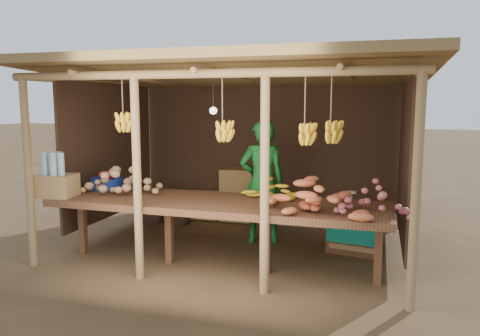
# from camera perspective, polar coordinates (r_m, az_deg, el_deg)

# --- Properties ---
(ground) EXTENTS (60.00, 60.00, 0.00)m
(ground) POSITION_cam_1_polar(r_m,az_deg,el_deg) (6.45, 0.00, -9.27)
(ground) COLOR brown
(ground) RESTS_ON ground
(stall_structure) EXTENTS (4.70, 3.50, 2.43)m
(stall_structure) POSITION_cam_1_polar(r_m,az_deg,el_deg) (6.14, 0.23, 8.05)
(stall_structure) COLOR #A07F52
(stall_structure) RESTS_ON ground
(counter) EXTENTS (3.90, 1.05, 0.80)m
(counter) POSITION_cam_1_polar(r_m,az_deg,el_deg) (5.39, -2.90, -4.64)
(counter) COLOR brown
(counter) RESTS_ON ground
(potato_heap) EXTENTS (1.05, 0.73, 0.37)m
(potato_heap) POSITION_cam_1_polar(r_m,az_deg,el_deg) (5.96, -13.97, -1.24)
(potato_heap) COLOR tan
(potato_heap) RESTS_ON counter
(sweet_potato_heap) EXTENTS (1.27, 1.06, 0.36)m
(sweet_potato_heap) POSITION_cam_1_polar(r_m,az_deg,el_deg) (4.82, 8.86, -3.30)
(sweet_potato_heap) COLOR #BF5931
(sweet_potato_heap) RESTS_ON counter
(onion_heap) EXTENTS (0.84, 0.63, 0.35)m
(onion_heap) POSITION_cam_1_polar(r_m,az_deg,el_deg) (4.89, 15.72, -3.39)
(onion_heap) COLOR #B5585C
(onion_heap) RESTS_ON counter
(banana_pile) EXTENTS (0.56, 0.35, 0.35)m
(banana_pile) POSITION_cam_1_polar(r_m,az_deg,el_deg) (5.47, 3.68, -1.95)
(banana_pile) COLOR gold
(banana_pile) RESTS_ON counter
(tomato_basin) EXTENTS (0.42, 0.42, 0.22)m
(tomato_basin) POSITION_cam_1_polar(r_m,az_deg,el_deg) (6.34, -15.85, -1.61)
(tomato_basin) COLOR navy
(tomato_basin) RESTS_ON counter
(bottle_box) EXTENTS (0.46, 0.38, 0.54)m
(bottle_box) POSITION_cam_1_polar(r_m,az_deg,el_deg) (5.97, -21.45, -1.34)
(bottle_box) COLOR #9B7845
(bottle_box) RESTS_ON counter
(vendor) EXTENTS (0.72, 0.60, 1.68)m
(vendor) POSITION_cam_1_polar(r_m,az_deg,el_deg) (6.37, 2.72, -1.72)
(vendor) COLOR #1B7A2D
(vendor) RESTS_ON ground
(tarp_crate) EXTENTS (0.77, 0.69, 0.81)m
(tarp_crate) POSITION_cam_1_polar(r_m,az_deg,el_deg) (6.27, 13.79, -6.87)
(tarp_crate) COLOR brown
(tarp_crate) RESTS_ON ground
(carton_stack) EXTENTS (1.13, 0.45, 0.84)m
(carton_stack) POSITION_cam_1_polar(r_m,az_deg,el_deg) (7.64, -1.60, -3.66)
(carton_stack) COLOR #9B7845
(carton_stack) RESTS_ON ground
(burlap_sacks) EXTENTS (0.93, 0.49, 0.66)m
(burlap_sacks) POSITION_cam_1_polar(r_m,az_deg,el_deg) (7.57, -9.27, -4.54)
(burlap_sacks) COLOR #452E20
(burlap_sacks) RESTS_ON ground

